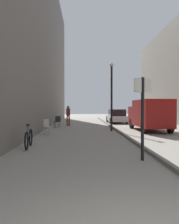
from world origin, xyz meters
TOP-DOWN VIEW (x-y plane):
  - ground_plane at (0.00, 12.00)m, footprint 80.00×80.00m
  - building_facade_left at (-5.11, 12.00)m, footprint 3.01×40.00m
  - kerb_strip at (1.58, 12.00)m, footprint 0.16×40.00m
  - pedestrian_main_foreground at (-2.11, 17.64)m, footprint 0.35×0.23m
  - delivery_van at (3.90, 13.42)m, footprint 1.98×4.84m
  - parked_car at (2.82, 21.37)m, footprint 1.88×4.22m
  - street_sign_post at (1.04, 4.80)m, footprint 0.59×0.19m
  - lamp_post at (1.19, 13.28)m, footprint 0.28×0.28m
  - bicycle_leaning at (-3.05, 7.08)m, footprint 0.20×1.77m
  - cafe_chair_near_window at (-2.90, 16.21)m, footprint 0.59×0.59m
  - cafe_chair_by_doorway at (-2.98, 11.49)m, footprint 0.62×0.62m

SIDE VIEW (x-z plane):
  - ground_plane at x=0.00m, z-range 0.00..0.00m
  - kerb_strip at x=1.58m, z-range 0.00..0.12m
  - bicycle_leaning at x=-3.05m, z-range -0.11..0.87m
  - cafe_chair_near_window at x=-2.90m, z-range 0.08..1.02m
  - cafe_chair_by_doorway at x=-2.98m, z-range 0.08..1.02m
  - parked_car at x=2.82m, z-range -0.01..1.44m
  - pedestrian_main_foreground at x=-2.11m, z-range 0.14..1.94m
  - delivery_van at x=3.90m, z-range 0.09..2.27m
  - street_sign_post at x=1.04m, z-range 0.25..2.85m
  - lamp_post at x=1.19m, z-range 0.34..5.10m
  - building_facade_left at x=-5.11m, z-range 0.00..14.34m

